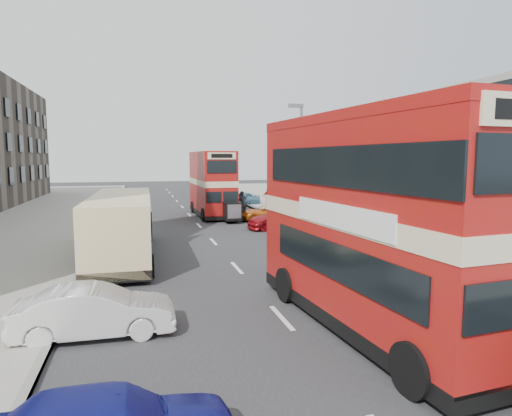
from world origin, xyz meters
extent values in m
plane|color=#28282B|center=(0.00, 0.00, 0.00)|extent=(160.00, 160.00, 0.00)
cube|color=#28282B|center=(0.00, 20.00, 0.01)|extent=(12.00, 90.00, 0.01)
cube|color=gray|center=(12.00, 20.00, 0.07)|extent=(12.00, 90.00, 0.15)
cube|color=gray|center=(-12.00, 20.00, 0.07)|extent=(12.00, 90.00, 0.15)
cube|color=gray|center=(-6.10, 20.00, 0.07)|extent=(0.20, 90.00, 0.16)
cube|color=gray|center=(6.10, 20.00, 0.07)|extent=(0.20, 90.00, 0.16)
cube|color=beige|center=(20.00, 22.00, 4.50)|extent=(8.00, 46.00, 9.00)
cube|color=black|center=(15.95, 22.00, 1.60)|extent=(0.10, 44.00, 2.40)
cube|color=gray|center=(20.00, 22.00, 9.10)|extent=(8.20, 46.20, 0.40)
cube|color=white|center=(15.10, 22.00, 3.00)|extent=(1.80, 44.00, 0.20)
cylinder|color=slate|center=(6.60, 18.00, 4.00)|extent=(0.16, 0.16, 8.00)
cube|color=slate|center=(6.20, 18.00, 8.00)|extent=(1.00, 0.20, 0.25)
cube|color=black|center=(2.16, 0.74, 0.38)|extent=(3.49, 8.97, 0.38)
cube|color=maroon|center=(2.16, 0.74, 1.70)|extent=(3.47, 8.96, 2.41)
cube|color=beige|center=(2.16, 0.74, 3.07)|extent=(3.51, 9.01, 0.49)
cube|color=maroon|center=(2.16, 0.74, 4.38)|extent=(3.47, 8.96, 2.30)
cube|color=maroon|center=(2.16, 0.74, 5.62)|extent=(3.49, 8.99, 0.27)
cube|color=black|center=(1.70, 24.86, 0.34)|extent=(2.65, 7.81, 0.34)
cube|color=maroon|center=(1.70, 24.86, 1.50)|extent=(2.63, 7.81, 2.13)
cube|color=beige|center=(1.70, 24.86, 2.71)|extent=(2.67, 7.85, 0.44)
cube|color=maroon|center=(1.70, 24.86, 3.88)|extent=(2.63, 7.81, 2.03)
cube|color=maroon|center=(1.70, 24.86, 4.97)|extent=(2.65, 7.83, 0.24)
cube|color=black|center=(2.43, 20.42, 0.87)|extent=(1.19, 1.19, 1.26)
cube|color=black|center=(-4.69, 11.25, 0.41)|extent=(2.75, 10.22, 0.41)
cube|color=beige|center=(-4.69, 11.25, 1.58)|extent=(2.73, 10.22, 2.65)
imported|color=silver|center=(-5.05, 2.00, 0.66)|extent=(4.03, 1.46, 1.32)
imported|color=maroon|center=(5.16, 17.20, 0.70)|extent=(4.82, 1.98, 1.39)
imported|color=orange|center=(5.17, 21.25, 0.57)|extent=(4.19, 2.14, 1.13)
imported|color=teal|center=(5.54, 31.82, 0.67)|extent=(4.03, 1.85, 1.34)
imported|color=gray|center=(8.57, 12.47, 1.09)|extent=(0.79, 0.63, 1.88)
imported|color=gray|center=(8.00, 30.63, 0.92)|extent=(0.92, 0.43, 1.54)
imported|color=gray|center=(3.50, 21.90, 0.50)|extent=(0.73, 1.91, 0.99)
imported|color=#202229|center=(3.50, 21.90, 1.25)|extent=(0.67, 0.46, 1.80)
camera|label=1|loc=(-3.86, -9.61, 4.59)|focal=30.79mm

